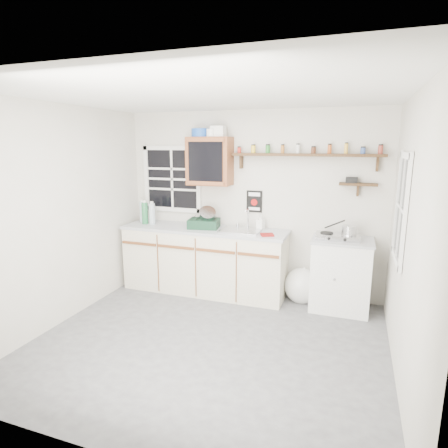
# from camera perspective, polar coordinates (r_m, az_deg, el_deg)

# --- Properties ---
(room) EXTENTS (3.64, 3.24, 2.54)m
(room) POSITION_cam_1_polar(r_m,az_deg,el_deg) (3.71, -2.44, -0.43)
(room) COLOR #48484A
(room) RESTS_ON ground
(main_cabinet) EXTENTS (2.31, 0.63, 0.92)m
(main_cabinet) POSITION_cam_1_polar(r_m,az_deg,el_deg) (5.29, -3.02, -5.46)
(main_cabinet) COLOR beige
(main_cabinet) RESTS_ON floor
(right_cabinet) EXTENTS (0.73, 0.57, 0.91)m
(right_cabinet) POSITION_cam_1_polar(r_m,az_deg,el_deg) (4.95, 17.33, -7.32)
(right_cabinet) COLOR silver
(right_cabinet) RESTS_ON floor
(sink) EXTENTS (0.52, 0.44, 0.29)m
(sink) POSITION_cam_1_polar(r_m,az_deg,el_deg) (4.99, 2.65, -0.92)
(sink) COLOR #B5B5BA
(sink) RESTS_ON main_cabinet
(upper_cabinet) EXTENTS (0.60, 0.32, 0.65)m
(upper_cabinet) POSITION_cam_1_polar(r_m,az_deg,el_deg) (5.17, -2.21, 9.54)
(upper_cabinet) COLOR brown
(upper_cabinet) RESTS_ON wall_back
(upper_cabinet_clutter) EXTENTS (0.47, 0.24, 0.14)m
(upper_cabinet_clutter) POSITION_cam_1_polar(r_m,az_deg,el_deg) (5.18, -2.54, 13.79)
(upper_cabinet_clutter) COLOR #194AA8
(upper_cabinet_clutter) RESTS_ON upper_cabinet
(spice_shelf) EXTENTS (1.91, 0.18, 0.34)m
(spice_shelf) POSITION_cam_1_polar(r_m,az_deg,el_deg) (4.91, 12.34, 10.33)
(spice_shelf) COLOR black
(spice_shelf) RESTS_ON wall_back
(secondary_shelf) EXTENTS (0.45, 0.16, 0.24)m
(secondary_shelf) POSITION_cam_1_polar(r_m,az_deg,el_deg) (4.90, 19.50, 5.82)
(secondary_shelf) COLOR black
(secondary_shelf) RESTS_ON wall_back
(warning_sign) EXTENTS (0.22, 0.02, 0.30)m
(warning_sign) POSITION_cam_1_polar(r_m,az_deg,el_deg) (5.17, 4.64, 3.44)
(warning_sign) COLOR black
(warning_sign) RESTS_ON wall_back
(window_back) EXTENTS (0.93, 0.03, 0.98)m
(window_back) POSITION_cam_1_polar(r_m,az_deg,el_deg) (5.58, -7.90, 6.79)
(window_back) COLOR black
(window_back) RESTS_ON wall_back
(window_right) EXTENTS (0.03, 0.78, 1.08)m
(window_right) POSITION_cam_1_polar(r_m,az_deg,el_deg) (3.98, 25.47, 2.19)
(window_right) COLOR black
(window_right) RESTS_ON wall_back
(water_bottles) EXTENTS (0.28, 0.15, 0.34)m
(water_bottles) POSITION_cam_1_polar(r_m,az_deg,el_deg) (5.54, -11.69, 1.68)
(water_bottles) COLOR #A3B6BF
(water_bottles) RESTS_ON main_cabinet
(dish_rack) EXTENTS (0.45, 0.37, 0.31)m
(dish_rack) POSITION_cam_1_polar(r_m,az_deg,el_deg) (5.15, -2.93, 0.48)
(dish_rack) COLOR black
(dish_rack) RESTS_ON main_cabinet
(soap_bottle) EXTENTS (0.12, 0.12, 0.20)m
(soap_bottle) POSITION_cam_1_polar(r_m,az_deg,el_deg) (5.08, 5.60, 0.29)
(soap_bottle) COLOR silver
(soap_bottle) RESTS_ON main_cabinet
(rag) EXTENTS (0.20, 0.19, 0.02)m
(rag) POSITION_cam_1_polar(r_m,az_deg,el_deg) (4.76, 6.59, -1.63)
(rag) COLOR maroon
(rag) RESTS_ON main_cabinet
(hotplate) EXTENTS (0.53, 0.31, 0.08)m
(hotplate) POSITION_cam_1_polar(r_m,az_deg,el_deg) (4.79, 16.91, -1.82)
(hotplate) COLOR #B5B5BA
(hotplate) RESTS_ON right_cabinet
(saucepan) EXTENTS (0.40, 0.31, 0.19)m
(saucepan) POSITION_cam_1_polar(r_m,az_deg,el_deg) (4.78, 18.46, -0.89)
(saucepan) COLOR #B5B5BA
(saucepan) RESTS_ON hotplate
(trash_bag) EXTENTS (0.44, 0.40, 0.50)m
(trash_bag) POSITION_cam_1_polar(r_m,az_deg,el_deg) (5.13, 11.79, -9.17)
(trash_bag) COLOR silver
(trash_bag) RESTS_ON floor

